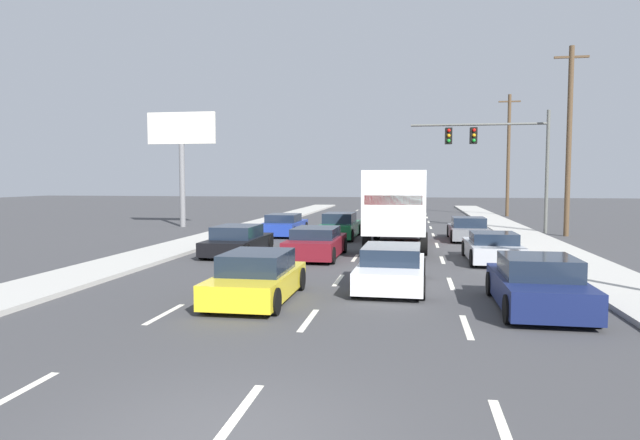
% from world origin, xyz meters
% --- Properties ---
extents(ground_plane, '(140.00, 140.00, 0.00)m').
position_xyz_m(ground_plane, '(0.00, 25.00, 0.00)').
color(ground_plane, '#3D3D3F').
extents(sidewalk_right, '(2.46, 80.00, 0.14)m').
position_xyz_m(sidewalk_right, '(8.18, 20.00, 0.07)').
color(sidewalk_right, '#B2AFA8').
rests_on(sidewalk_right, ground_plane).
extents(sidewalk_left, '(2.46, 80.00, 0.14)m').
position_xyz_m(sidewalk_left, '(-8.18, 20.00, 0.07)').
color(sidewalk_left, '#B2AFA8').
rests_on(sidewalk_left, ground_plane).
extents(lane_markings, '(6.94, 57.00, 0.01)m').
position_xyz_m(lane_markings, '(-0.00, 23.35, 0.00)').
color(lane_markings, silver).
rests_on(lane_markings, ground_plane).
extents(car_blue, '(1.98, 4.43, 1.21)m').
position_xyz_m(car_blue, '(-4.88, 24.30, 0.56)').
color(car_blue, '#1E389E').
rests_on(car_blue, ground_plane).
extents(car_black, '(1.98, 4.64, 1.21)m').
position_xyz_m(car_black, '(-4.96, 16.21, 0.56)').
color(car_black, black).
rests_on(car_black, ground_plane).
extents(car_green, '(1.92, 4.53, 1.36)m').
position_xyz_m(car_green, '(-1.58, 23.28, 0.62)').
color(car_green, '#196B38').
rests_on(car_green, ground_plane).
extents(car_maroon, '(2.04, 4.42, 1.22)m').
position_xyz_m(car_maroon, '(-1.56, 15.73, 0.58)').
color(car_maroon, maroon).
rests_on(car_maroon, ground_plane).
extents(car_yellow, '(1.88, 4.08, 1.26)m').
position_xyz_m(car_yellow, '(-1.69, 7.65, 0.58)').
color(car_yellow, yellow).
rests_on(car_yellow, ground_plane).
extents(box_truck, '(2.71, 8.82, 3.48)m').
position_xyz_m(box_truck, '(1.55, 19.32, 1.99)').
color(box_truck, white).
rests_on(box_truck, ground_plane).
extents(car_white, '(2.02, 4.46, 1.20)m').
position_xyz_m(car_white, '(1.66, 10.08, 0.56)').
color(car_white, white).
rests_on(car_white, ground_plane).
extents(car_gray, '(1.94, 4.20, 1.21)m').
position_xyz_m(car_gray, '(5.06, 23.36, 0.54)').
color(car_gray, slate).
rests_on(car_gray, ground_plane).
extents(car_silver, '(1.96, 4.05, 1.15)m').
position_xyz_m(car_silver, '(5.24, 15.65, 0.53)').
color(car_silver, '#B7BABF').
rests_on(car_silver, ground_plane).
extents(car_navy, '(1.99, 4.13, 1.30)m').
position_xyz_m(car_navy, '(5.21, 7.73, 0.59)').
color(car_navy, '#141E4C').
rests_on(car_navy, ground_plane).
extents(traffic_signal_mast, '(7.94, 0.69, 7.14)m').
position_xyz_m(traffic_signal_mast, '(6.70, 28.06, 5.15)').
color(traffic_signal_mast, '#595B56').
rests_on(traffic_signal_mast, ground_plane).
extents(utility_pole_mid, '(1.80, 0.28, 10.34)m').
position_xyz_m(utility_pole_mid, '(10.62, 26.39, 5.31)').
color(utility_pole_mid, brown).
rests_on(utility_pole_mid, ground_plane).
extents(utility_pole_far, '(1.80, 0.28, 10.32)m').
position_xyz_m(utility_pole_far, '(10.20, 43.57, 5.30)').
color(utility_pole_far, brown).
rests_on(utility_pole_far, ground_plane).
extents(roadside_billboard, '(4.64, 0.36, 7.54)m').
position_xyz_m(roadside_billboard, '(-12.81, 28.77, 5.49)').
color(roadside_billboard, slate).
rests_on(roadside_billboard, ground_plane).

